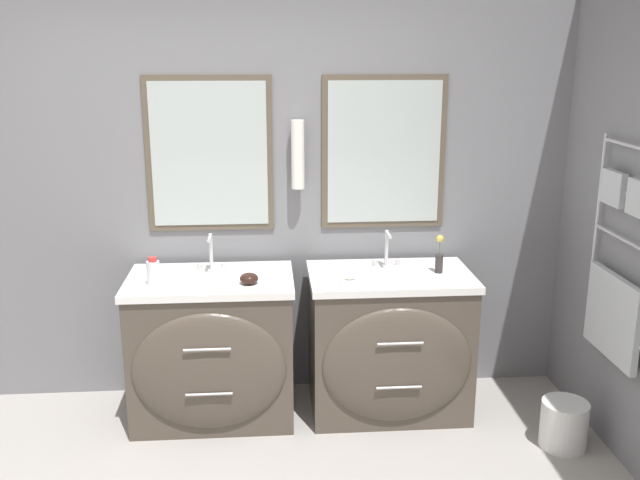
% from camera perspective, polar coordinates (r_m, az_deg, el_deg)
% --- Properties ---
extents(wall_back, '(5.89, 0.16, 2.60)m').
position_cam_1_polar(wall_back, '(4.40, -7.74, 3.99)').
color(wall_back, slate).
rests_on(wall_back, ground_plane).
extents(wall_right, '(0.13, 3.45, 2.60)m').
position_cam_1_polar(wall_right, '(3.97, 24.24, 1.33)').
color(wall_right, slate).
rests_on(wall_right, ground_plane).
extents(vanity_left, '(0.96, 0.67, 0.87)m').
position_cam_1_polar(vanity_left, '(4.27, -8.61, -8.65)').
color(vanity_left, '#4C4238').
rests_on(vanity_left, ground_plane).
extents(vanity_right, '(0.96, 0.67, 0.87)m').
position_cam_1_polar(vanity_right, '(4.32, 5.60, -8.27)').
color(vanity_right, '#4C4238').
rests_on(vanity_right, ground_plane).
extents(faucet_left, '(0.17, 0.14, 0.22)m').
position_cam_1_polar(faucet_left, '(4.26, -8.73, -0.99)').
color(faucet_left, silver).
rests_on(faucet_left, vanity_left).
extents(faucet_right, '(0.17, 0.14, 0.22)m').
position_cam_1_polar(faucet_right, '(4.31, 5.38, -0.70)').
color(faucet_right, silver).
rests_on(faucet_right, vanity_right).
extents(toiletry_bottle, '(0.07, 0.07, 0.16)m').
position_cam_1_polar(toiletry_bottle, '(4.07, -13.20, -2.51)').
color(toiletry_bottle, silver).
rests_on(toiletry_bottle, vanity_left).
extents(amenity_bowl, '(0.10, 0.10, 0.06)m').
position_cam_1_polar(amenity_bowl, '(4.01, -5.70, -3.09)').
color(amenity_bowl, black).
rests_on(amenity_bowl, vanity_left).
extents(flower_vase, '(0.05, 0.05, 0.23)m').
position_cam_1_polar(flower_vase, '(4.23, 9.52, -1.40)').
color(flower_vase, '#332D2D').
rests_on(flower_vase, vanity_right).
extents(soap_dish, '(0.10, 0.07, 0.04)m').
position_cam_1_polar(soap_dish, '(4.00, 2.40, -3.27)').
color(soap_dish, white).
rests_on(soap_dish, vanity_right).
extents(waste_bin, '(0.26, 0.26, 0.27)m').
position_cam_1_polar(waste_bin, '(4.29, 18.93, -13.71)').
color(waste_bin, silver).
rests_on(waste_bin, ground_plane).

